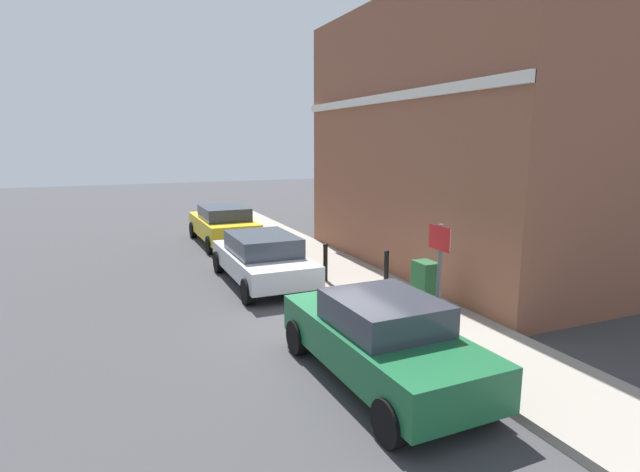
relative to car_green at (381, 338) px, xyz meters
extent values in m
plane|color=#38383A|center=(0.21, 2.53, -0.75)|extent=(80.00, 80.00, 0.00)
cube|color=gray|center=(2.29, 8.53, -0.67)|extent=(2.25, 30.00, 0.15)
cube|color=brown|center=(6.71, 5.81, 3.16)|extent=(6.60, 10.55, 7.82)
cube|color=silver|center=(3.37, 5.81, 4.31)|extent=(0.12, 10.55, 0.24)
cube|color=#195933|center=(0.00, 0.02, -0.10)|extent=(1.85, 4.31, 0.66)
cube|color=#2D333D|center=(0.00, -0.07, 0.46)|extent=(1.57, 1.86, 0.50)
cylinder|color=black|center=(-0.86, 1.57, -0.43)|extent=(0.24, 0.65, 0.64)
cylinder|color=black|center=(0.77, 1.62, -0.43)|extent=(0.24, 0.65, 0.64)
cylinder|color=black|center=(-0.77, -1.58, -0.43)|extent=(0.24, 0.65, 0.64)
cylinder|color=black|center=(0.86, -1.54, -0.43)|extent=(0.24, 0.65, 0.64)
cube|color=#B7B7BC|center=(-0.08, 6.40, -0.15)|extent=(1.87, 4.41, 0.56)
cube|color=#2D333D|center=(-0.08, 6.35, 0.37)|extent=(1.64, 2.30, 0.53)
cylinder|color=black|center=(-0.96, 8.05, -0.43)|extent=(0.22, 0.64, 0.64)
cylinder|color=black|center=(0.79, 8.06, -0.43)|extent=(0.22, 0.64, 0.64)
cylinder|color=black|center=(-0.94, 4.75, -0.43)|extent=(0.22, 0.64, 0.64)
cylinder|color=black|center=(0.80, 4.75, -0.43)|extent=(0.22, 0.64, 0.64)
cube|color=gold|center=(0.14, 12.33, -0.09)|extent=(1.87, 4.47, 0.67)
cube|color=#2D333D|center=(0.14, 12.09, 0.47)|extent=(1.63, 2.19, 0.49)
cylinder|color=black|center=(-0.74, 14.00, -0.43)|extent=(0.23, 0.64, 0.64)
cylinder|color=black|center=(0.98, 14.02, -0.43)|extent=(0.23, 0.64, 0.64)
cylinder|color=black|center=(-0.71, 10.65, -0.43)|extent=(0.23, 0.64, 0.64)
cylinder|color=black|center=(1.02, 10.67, -0.43)|extent=(0.23, 0.64, 0.64)
cube|color=#1E4C28|center=(2.40, 2.25, -0.02)|extent=(0.40, 0.55, 1.15)
cube|color=#333333|center=(2.40, 2.25, -0.56)|extent=(0.46, 0.61, 0.08)
cylinder|color=black|center=(2.50, 4.08, -0.12)|extent=(0.12, 0.12, 0.95)
sphere|color=black|center=(2.50, 4.08, 0.37)|extent=(0.14, 0.14, 0.14)
cylinder|color=black|center=(1.42, 5.46, -0.12)|extent=(0.12, 0.12, 0.95)
sphere|color=black|center=(1.42, 5.46, 0.37)|extent=(0.14, 0.14, 0.14)
cylinder|color=#59595B|center=(1.49, 0.54, 0.55)|extent=(0.08, 0.08, 2.30)
cube|color=white|center=(1.47, 0.54, 1.45)|extent=(0.03, 0.56, 0.40)
cube|color=red|center=(1.46, 0.54, 1.45)|extent=(0.01, 0.60, 0.44)
camera|label=1|loc=(-3.94, -6.69, 3.15)|focal=28.29mm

